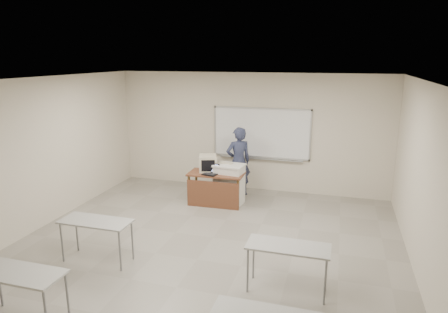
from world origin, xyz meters
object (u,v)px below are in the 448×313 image
(laptop, at_px, (210,172))
(keyboard, at_px, (224,163))
(whiteboard, at_px, (261,134))
(presenter, at_px, (238,162))
(mouse, at_px, (240,174))
(podium, at_px, (229,184))
(crt_monitor, at_px, (208,163))
(instructor_desk, at_px, (215,184))

(laptop, distance_m, keyboard, 0.41)
(whiteboard, relative_size, keyboard, 6.22)
(whiteboard, xyz_separation_m, laptop, (-0.89, -1.43, -0.67))
(whiteboard, bearing_deg, keyboard, -119.87)
(presenter, bearing_deg, keyboard, 36.25)
(mouse, bearing_deg, podium, 152.48)
(podium, relative_size, laptop, 2.97)
(podium, height_order, presenter, presenter)
(crt_monitor, relative_size, presenter, 0.27)
(podium, xyz_separation_m, mouse, (0.26, -0.04, 0.29))
(crt_monitor, xyz_separation_m, laptop, (0.15, -0.25, -0.13))
(instructor_desk, relative_size, crt_monitor, 2.80)
(laptop, distance_m, mouse, 0.67)
(whiteboard, distance_m, instructor_desk, 1.88)
(mouse, bearing_deg, presenter, 88.98)
(podium, xyz_separation_m, keyboard, (-0.15, 0.08, 0.48))
(whiteboard, height_order, podium, whiteboard)
(crt_monitor, height_order, mouse, crt_monitor)
(instructor_desk, distance_m, laptop, 0.30)
(instructor_desk, distance_m, mouse, 0.62)
(whiteboard, xyz_separation_m, instructor_desk, (-0.79, -1.41, -0.96))
(podium, relative_size, mouse, 9.48)
(keyboard, relative_size, presenter, 0.23)
(instructor_desk, height_order, laptop, laptop)
(podium, relative_size, crt_monitor, 2.07)
(whiteboard, relative_size, podium, 2.60)
(crt_monitor, distance_m, presenter, 0.85)
(instructor_desk, xyz_separation_m, presenter, (0.34, 0.84, 0.34))
(crt_monitor, height_order, presenter, presenter)
(keyboard, xyz_separation_m, presenter, (0.20, 0.56, -0.10))
(mouse, xyz_separation_m, keyboard, (-0.41, 0.12, 0.19))
(instructor_desk, bearing_deg, mouse, 14.69)
(instructor_desk, height_order, keyboard, keyboard)
(instructor_desk, height_order, presenter, presenter)
(whiteboard, height_order, instructor_desk, whiteboard)
(mouse, height_order, keyboard, keyboard)
(whiteboard, xyz_separation_m, podium, (-0.50, -1.21, -1.00))
(instructor_desk, relative_size, keyboard, 3.23)
(keyboard, bearing_deg, instructor_desk, -106.60)
(whiteboard, xyz_separation_m, presenter, (-0.45, -0.57, -0.62))
(crt_monitor, bearing_deg, instructor_desk, -62.36)
(mouse, bearing_deg, instructor_desk, 178.22)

